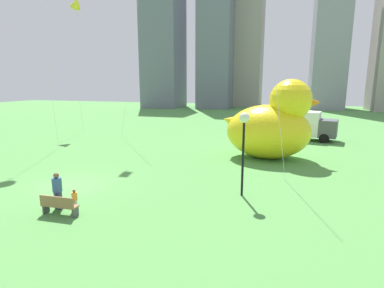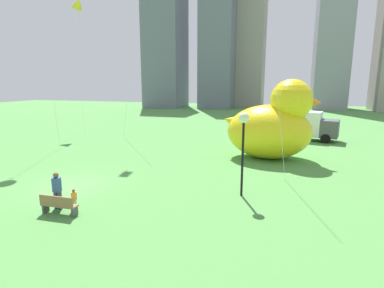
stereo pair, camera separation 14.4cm
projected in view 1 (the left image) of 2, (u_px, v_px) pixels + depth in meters
ground_plane at (70, 185)px, 17.10m from camera, size 140.00×140.00×0.00m
park_bench at (59, 205)px, 13.14m from camera, size 1.67×0.50×0.90m
person_adult at (57, 189)px, 13.70m from camera, size 0.42×0.42×1.72m
person_child at (75, 199)px, 13.63m from camera, size 0.24×0.24×0.99m
giant_inflatable_duck at (272, 125)px, 22.83m from camera, size 7.17×4.60×5.94m
lamppost at (244, 130)px, 14.91m from camera, size 0.51×0.51×4.25m
box_truck at (304, 125)px, 30.69m from camera, size 6.10×3.43×2.85m
city_skyline at (274, 36)px, 66.98m from camera, size 55.89×19.40×37.62m
kite_yellow at (76, 3)px, 33.93m from camera, size 1.90×1.76×15.19m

